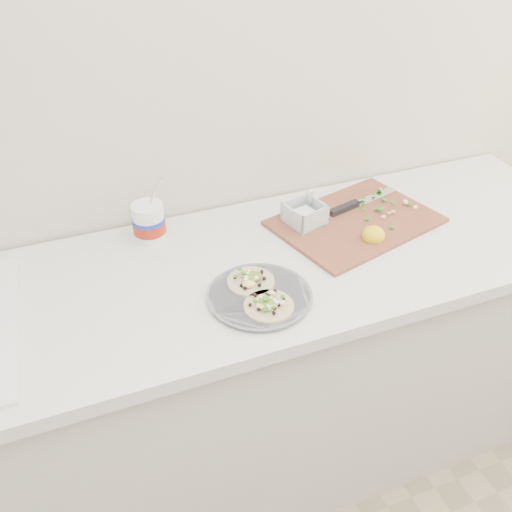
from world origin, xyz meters
name	(u,v)px	position (x,y,z in m)	size (l,w,h in m)	color
counter	(215,383)	(0.00, 1.43, 0.45)	(2.44, 0.66, 0.90)	beige
taco_plate	(260,293)	(0.09, 1.27, 0.92)	(0.27, 0.27, 0.04)	slate
tub	(149,219)	(-0.10, 1.65, 0.97)	(0.10, 0.10, 0.22)	white
cutboard	(351,217)	(0.49, 1.51, 0.92)	(0.55, 0.44, 0.07)	brown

